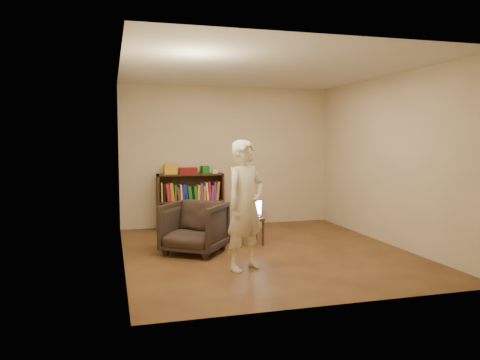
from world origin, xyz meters
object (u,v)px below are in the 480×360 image
object	(u,v)px
bookshelf	(190,204)
side_table	(248,222)
stool	(252,206)
armchair	(194,228)
laptop	(250,213)
person	(245,205)

from	to	relation	value
bookshelf	side_table	size ratio (longest dim) A/B	2.85
stool	side_table	bearing A→B (deg)	-109.11
stool	side_table	distance (m)	1.45
armchair	laptop	xyz separation A→B (m)	(0.94, 0.39, 0.12)
side_table	bookshelf	bearing A→B (deg)	112.87
stool	armchair	size ratio (longest dim) A/B	0.61
armchair	person	xyz separation A→B (m)	(0.47, -0.99, 0.44)
side_table	person	distance (m)	1.48
laptop	person	distance (m)	1.49
person	armchair	bearing A→B (deg)	86.55
laptop	side_table	bearing A→B (deg)	-82.61
side_table	laptop	world-z (taller)	laptop
side_table	laptop	distance (m)	0.14
bookshelf	armchair	distance (m)	1.91
armchair	person	size ratio (longest dim) A/B	0.50
side_table	person	world-z (taller)	person
stool	laptop	distance (m)	1.40
side_table	laptop	xyz separation A→B (m)	(0.03, 0.04, 0.13)
armchair	laptop	size ratio (longest dim) A/B	1.74
bookshelf	laptop	bearing A→B (deg)	-65.53
laptop	person	size ratio (longest dim) A/B	0.29
armchair	side_table	world-z (taller)	armchair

